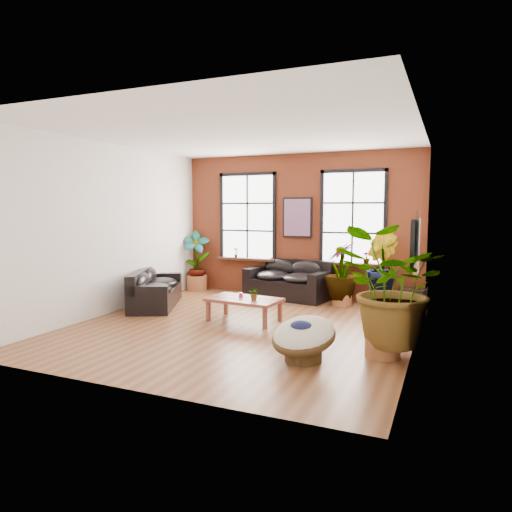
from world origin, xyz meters
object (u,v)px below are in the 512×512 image
(sofa_left, at_px, (154,290))
(coffee_table, at_px, (244,301))
(sofa_back, at_px, (289,281))
(papasan_chair, at_px, (303,337))

(sofa_left, height_order, coffee_table, sofa_left)
(sofa_back, xyz_separation_m, coffee_table, (-0.04, -2.54, -0.02))
(sofa_back, bearing_deg, coffee_table, -80.46)
(sofa_left, relative_size, coffee_table, 1.52)
(sofa_left, distance_m, coffee_table, 2.48)
(coffee_table, bearing_deg, papasan_chair, -40.24)
(sofa_back, distance_m, coffee_table, 2.54)
(sofa_back, height_order, sofa_left, sofa_back)
(sofa_left, height_order, papasan_chair, sofa_left)
(sofa_back, relative_size, papasan_chair, 1.87)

